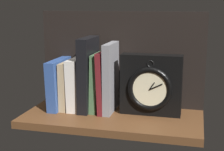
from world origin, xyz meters
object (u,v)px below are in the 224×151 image
at_px(book_maroon_dawkins, 104,81).
at_px(book_gray_chess, 111,78).
at_px(book_green_romantic, 98,82).
at_px(book_black_skeptic, 88,74).
at_px(book_white_catcher, 77,84).
at_px(framed_clock, 151,85).
at_px(book_tan_shortstories, 68,85).
at_px(book_blue_modern, 59,83).

relative_size(book_maroon_dawkins, book_gray_chess, 0.88).
xyz_separation_m(book_green_romantic, book_gray_chess, (0.05, 0.00, 0.02)).
relative_size(book_black_skeptic, book_green_romantic, 1.27).
bearing_deg(book_green_romantic, book_white_catcher, 180.00).
relative_size(book_green_romantic, book_gray_chess, 0.84).
distance_m(book_black_skeptic, book_maroon_dawkins, 0.06).
bearing_deg(book_maroon_dawkins, framed_clock, -1.70).
height_order(book_green_romantic, book_maroon_dawkins, book_maroon_dawkins).
height_order(book_black_skeptic, book_green_romantic, book_black_skeptic).
bearing_deg(book_black_skeptic, book_gray_chess, 0.00).
bearing_deg(book_black_skeptic, framed_clock, -1.26).
xyz_separation_m(book_green_romantic, framed_clock, (0.19, -0.00, 0.00)).
bearing_deg(book_green_romantic, book_gray_chess, 0.00).
bearing_deg(book_gray_chess, book_maroon_dawkins, 180.00).
distance_m(book_white_catcher, framed_clock, 0.27).
relative_size(book_white_catcher, book_black_skeptic, 0.71).
relative_size(book_tan_shortstories, book_gray_chess, 0.71).
xyz_separation_m(book_tan_shortstories, book_gray_chess, (0.16, 0.00, 0.04)).
distance_m(book_blue_modern, book_maroon_dawkins, 0.17).
height_order(book_black_skeptic, framed_clock, book_black_skeptic).
relative_size(book_tan_shortstories, framed_clock, 0.82).
bearing_deg(book_black_skeptic, book_white_catcher, 180.00).
bearing_deg(book_blue_modern, book_white_catcher, 0.00).
relative_size(book_blue_modern, book_tan_shortstories, 1.03).
xyz_separation_m(book_tan_shortstories, framed_clock, (0.30, -0.00, 0.02)).
bearing_deg(framed_clock, book_black_skeptic, 178.74).
bearing_deg(framed_clock, book_tan_shortstories, 179.06).
bearing_deg(book_gray_chess, book_black_skeptic, 180.00).
height_order(book_maroon_dawkins, book_gray_chess, book_gray_chess).
distance_m(book_black_skeptic, book_gray_chess, 0.08).
height_order(book_green_romantic, framed_clock, framed_clock).
relative_size(book_black_skeptic, book_gray_chess, 1.07).
xyz_separation_m(book_blue_modern, book_white_catcher, (0.07, 0.00, 0.00)).
relative_size(book_tan_shortstories, book_black_skeptic, 0.66).
height_order(book_black_skeptic, book_maroon_dawkins, book_black_skeptic).
bearing_deg(book_tan_shortstories, book_maroon_dawkins, 0.00).
height_order(book_white_catcher, book_black_skeptic, book_black_skeptic).
height_order(book_gray_chess, framed_clock, book_gray_chess).
xyz_separation_m(book_black_skeptic, book_maroon_dawkins, (0.06, 0.00, -0.02)).
xyz_separation_m(book_white_catcher, book_maroon_dawkins, (0.10, 0.00, 0.01)).
xyz_separation_m(book_white_catcher, book_gray_chess, (0.12, 0.00, 0.03)).
bearing_deg(book_green_romantic, book_maroon_dawkins, 0.00).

